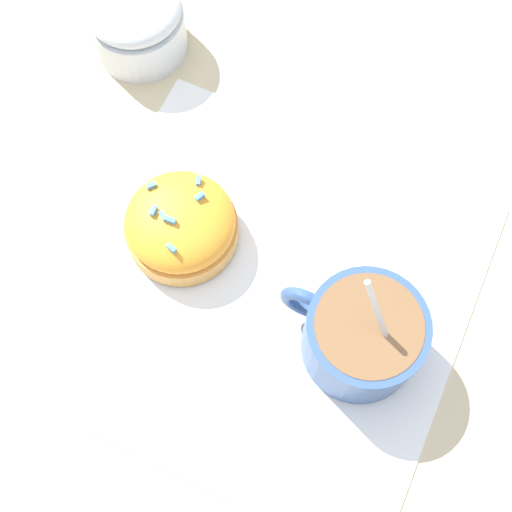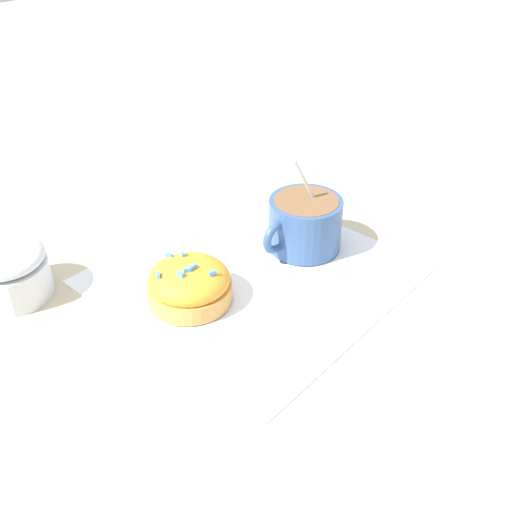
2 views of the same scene
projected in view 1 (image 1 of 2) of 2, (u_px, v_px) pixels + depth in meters
ground_plane at (265, 295)px, 0.52m from camera, size 3.00×3.00×0.00m
paper_napkin at (265, 295)px, 0.52m from camera, size 0.31×0.31×0.00m
coffee_cup at (363, 333)px, 0.47m from camera, size 0.10×0.08×0.11m
frosted_pastry at (181, 225)px, 0.52m from camera, size 0.08×0.08×0.05m
sugar_bowl at (137, 22)px, 0.57m from camera, size 0.08×0.08×0.06m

